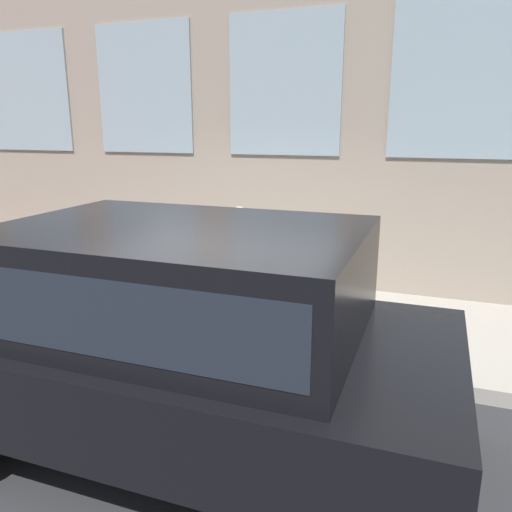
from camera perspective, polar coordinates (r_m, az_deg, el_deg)
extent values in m
plane|color=#2D2D30|center=(5.61, -4.82, -11.64)|extent=(80.00, 80.00, 0.00)
cube|color=#A8A093|center=(6.65, -0.27, -6.55)|extent=(2.52, 60.00, 0.16)
cube|color=gray|center=(7.72, 3.77, 27.12)|extent=(0.30, 40.00, 8.31)
cube|color=#8C9EA8|center=(7.08, 22.09, 18.16)|extent=(0.03, 1.64, 1.93)
cube|color=#8C9EA8|center=(7.39, 3.23, 18.95)|extent=(0.03, 1.64, 1.93)
cube|color=#8C9EA8|center=(8.34, -12.68, 18.14)|extent=(0.03, 1.64, 1.93)
cube|color=#8C9EA8|center=(9.74, -24.53, 16.67)|extent=(0.03, 1.64, 1.93)
cylinder|color=gold|center=(5.88, 2.07, -8.43)|extent=(0.37, 0.37, 0.04)
cylinder|color=gold|center=(5.76, 2.10, -5.46)|extent=(0.27, 0.27, 0.69)
sphere|color=#A4891E|center=(5.65, 2.13, -2.19)|extent=(0.28, 0.28, 0.28)
cylinder|color=black|center=(5.63, 2.14, -1.36)|extent=(0.09, 0.09, 0.11)
cylinder|color=gold|center=(5.68, 3.89, -4.89)|extent=(0.09, 0.10, 0.09)
cylinder|color=gold|center=(5.79, 0.35, -4.49)|extent=(0.09, 0.10, 0.09)
cylinder|color=navy|center=(6.32, -2.12, -3.76)|extent=(0.10, 0.10, 0.66)
cylinder|color=navy|center=(6.44, -1.66, -3.40)|extent=(0.10, 0.10, 0.66)
cube|color=#1E59A5|center=(6.23, -1.93, 1.45)|extent=(0.18, 0.12, 0.49)
cylinder|color=#1E59A5|center=(6.11, -2.38, 1.31)|extent=(0.08, 0.08, 0.47)
cylinder|color=#1E59A5|center=(6.34, -1.50, 1.81)|extent=(0.08, 0.08, 0.47)
sphere|color=tan|center=(6.16, -1.96, 4.68)|extent=(0.22, 0.22, 0.22)
cylinder|color=black|center=(5.52, -16.68, -8.14)|extent=(0.24, 0.80, 0.80)
cylinder|color=black|center=(4.57, 11.63, -12.74)|extent=(0.24, 0.80, 0.80)
cube|color=black|center=(4.02, -9.49, -11.60)|extent=(2.08, 4.24, 0.63)
cube|color=black|center=(3.72, -8.51, -2.28)|extent=(1.83, 2.63, 0.76)
cube|color=#1E232D|center=(3.72, -8.51, -2.28)|extent=(1.84, 2.42, 0.48)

